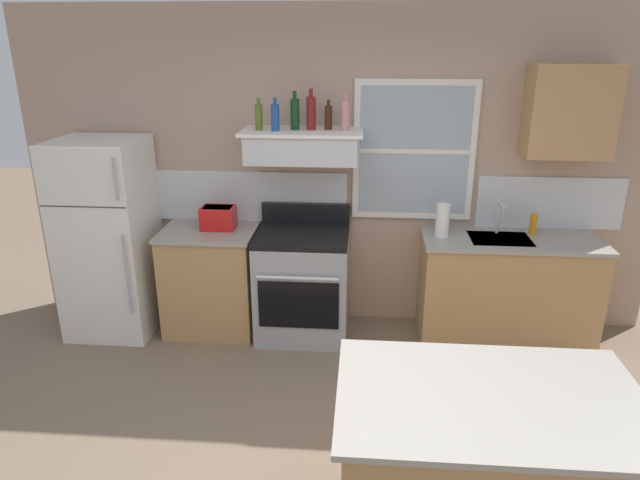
# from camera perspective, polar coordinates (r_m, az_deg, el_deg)

# --- Properties ---
(back_wall) EXTENTS (5.40, 0.11, 2.70)m
(back_wall) POSITION_cam_1_polar(r_m,az_deg,el_deg) (4.84, 1.95, 6.90)
(back_wall) COLOR tan
(back_wall) RESTS_ON ground_plane
(refrigerator) EXTENTS (0.70, 0.72, 1.67)m
(refrigerator) POSITION_cam_1_polar(r_m,az_deg,el_deg) (5.09, -20.62, 0.18)
(refrigerator) COLOR white
(refrigerator) RESTS_ON ground_plane
(counter_left_of_stove) EXTENTS (0.79, 0.63, 0.91)m
(counter_left_of_stove) POSITION_cam_1_polar(r_m,az_deg,el_deg) (4.99, -10.90, -3.94)
(counter_left_of_stove) COLOR tan
(counter_left_of_stove) RESTS_ON ground_plane
(toaster) EXTENTS (0.30, 0.20, 0.19)m
(toaster) POSITION_cam_1_polar(r_m,az_deg,el_deg) (4.82, -10.25, 2.27)
(toaster) COLOR red
(toaster) RESTS_ON counter_left_of_stove
(stove_range) EXTENTS (0.76, 0.69, 1.09)m
(stove_range) POSITION_cam_1_polar(r_m,az_deg,el_deg) (4.80, -1.75, -4.41)
(stove_range) COLOR #9EA0A5
(stove_range) RESTS_ON ground_plane
(range_hood_shelf) EXTENTS (0.96, 0.52, 0.24)m
(range_hood_shelf) POSITION_cam_1_polar(r_m,az_deg,el_deg) (4.55, -1.77, 9.55)
(range_hood_shelf) COLOR silver
(bottle_olive_oil_square) EXTENTS (0.06, 0.06, 0.25)m
(bottle_olive_oil_square) POSITION_cam_1_polar(r_m,az_deg,el_deg) (4.54, -6.21, 12.28)
(bottle_olive_oil_square) COLOR #4C601E
(bottle_olive_oil_square) RESTS_ON range_hood_shelf
(bottle_blue_liqueur) EXTENTS (0.07, 0.07, 0.25)m
(bottle_blue_liqueur) POSITION_cam_1_polar(r_m,az_deg,el_deg) (4.49, -4.55, 12.30)
(bottle_blue_liqueur) COLOR #1E478C
(bottle_blue_liqueur) RESTS_ON range_hood_shelf
(bottle_dark_green_wine) EXTENTS (0.07, 0.07, 0.30)m
(bottle_dark_green_wine) POSITION_cam_1_polar(r_m,az_deg,el_deg) (4.54, -2.55, 12.65)
(bottle_dark_green_wine) COLOR #143819
(bottle_dark_green_wine) RESTS_ON range_hood_shelf
(bottle_red_label_wine) EXTENTS (0.07, 0.07, 0.32)m
(bottle_red_label_wine) POSITION_cam_1_polar(r_m,az_deg,el_deg) (4.53, -0.91, 12.76)
(bottle_red_label_wine) COLOR maroon
(bottle_red_label_wine) RESTS_ON range_hood_shelf
(bottle_brown_stout) EXTENTS (0.06, 0.06, 0.23)m
(bottle_brown_stout) POSITION_cam_1_polar(r_m,az_deg,el_deg) (4.54, 0.86, 12.33)
(bottle_brown_stout) COLOR #381E0F
(bottle_brown_stout) RESTS_ON range_hood_shelf
(bottle_rose_pink) EXTENTS (0.07, 0.07, 0.29)m
(bottle_rose_pink) POSITION_cam_1_polar(r_m,az_deg,el_deg) (4.50, 2.59, 12.54)
(bottle_rose_pink) COLOR #C67F84
(bottle_rose_pink) RESTS_ON range_hood_shelf
(counter_right_with_sink) EXTENTS (1.43, 0.63, 0.91)m
(counter_right_with_sink) POSITION_cam_1_polar(r_m,az_deg,el_deg) (4.96, 18.29, -4.74)
(counter_right_with_sink) COLOR tan
(counter_right_with_sink) RESTS_ON ground_plane
(sink_faucet) EXTENTS (0.03, 0.17, 0.28)m
(sink_faucet) POSITION_cam_1_polar(r_m,az_deg,el_deg) (4.81, 17.68, 2.58)
(sink_faucet) COLOR silver
(sink_faucet) RESTS_ON counter_right_with_sink
(paper_towel_roll) EXTENTS (0.11, 0.11, 0.27)m
(paper_towel_roll) POSITION_cam_1_polar(r_m,az_deg,el_deg) (4.65, 12.28, 1.96)
(paper_towel_roll) COLOR white
(paper_towel_roll) RESTS_ON counter_right_with_sink
(dish_soap_bottle) EXTENTS (0.06, 0.06, 0.18)m
(dish_soap_bottle) POSITION_cam_1_polar(r_m,az_deg,el_deg) (4.91, 20.75, 1.52)
(dish_soap_bottle) COLOR orange
(dish_soap_bottle) RESTS_ON counter_right_with_sink
(kitchen_island) EXTENTS (1.40, 0.90, 0.91)m
(kitchen_island) POSITION_cam_1_polar(r_m,az_deg,el_deg) (3.02, 16.06, -21.91)
(kitchen_island) COLOR tan
(kitchen_island) RESTS_ON ground_plane
(upper_cabinet_right) EXTENTS (0.64, 0.32, 0.70)m
(upper_cabinet_right) POSITION_cam_1_polar(r_m,az_deg,el_deg) (4.82, 23.92, 11.81)
(upper_cabinet_right) COLOR tan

